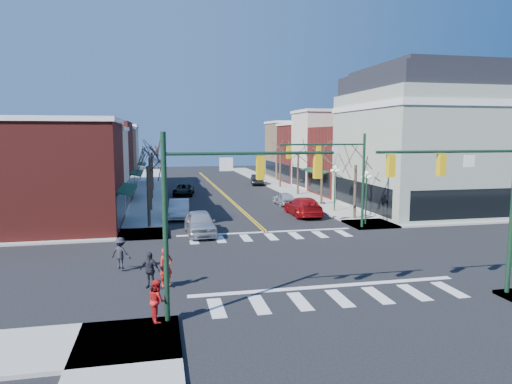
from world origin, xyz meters
TOP-DOWN VIEW (x-y plane):
  - ground at (0.00, 0.00)m, footprint 160.00×160.00m
  - sidewalk_left at (-8.75, 20.00)m, footprint 3.50×70.00m
  - sidewalk_right at (8.75, 20.00)m, footprint 3.50×70.00m
  - bldg_left_brick_a at (-15.50, 11.75)m, footprint 10.00×8.50m
  - bldg_left_stucco_a at (-15.50, 19.50)m, footprint 10.00×7.00m
  - bldg_left_brick_b at (-15.50, 27.50)m, footprint 10.00×9.00m
  - bldg_left_tan at (-15.50, 35.75)m, footprint 10.00×7.50m
  - bldg_left_stucco_b at (-15.50, 43.50)m, footprint 10.00×8.00m
  - bldg_right_brick_a at (15.50, 25.75)m, footprint 10.00×8.50m
  - bldg_right_stucco at (15.50, 33.50)m, footprint 10.00×7.00m
  - bldg_right_brick_b at (15.50, 41.00)m, footprint 10.00×8.00m
  - bldg_right_tan at (15.50, 49.00)m, footprint 10.00×8.00m
  - victorian_corner at (16.50, 14.50)m, footprint 12.25×14.25m
  - traffic_mast_near_left at (-5.55, -7.40)m, footprint 6.60×0.28m
  - traffic_mast_near_right at (5.55, -7.40)m, footprint 6.60×0.28m
  - traffic_mast_far_right at (5.55, 7.40)m, footprint 6.60×0.28m
  - lamppost_corner at (8.20, 8.50)m, footprint 0.36×0.36m
  - lamppost_midblock at (8.20, 15.00)m, footprint 0.36×0.36m
  - tree_left_a at (-8.40, 11.00)m, footprint 0.24×0.24m
  - tree_left_b at (-8.40, 19.00)m, footprint 0.24×0.24m
  - tree_left_c at (-8.40, 27.00)m, footprint 0.24×0.24m
  - tree_left_d at (-8.40, 35.00)m, footprint 0.24×0.24m
  - tree_right_a at (8.40, 11.00)m, footprint 0.24×0.24m
  - tree_right_b at (8.40, 19.00)m, footprint 0.24×0.24m
  - tree_right_c at (8.40, 27.00)m, footprint 0.24×0.24m
  - tree_right_d at (8.40, 35.00)m, footprint 0.24×0.24m
  - car_left_near at (-4.80, 8.00)m, footprint 2.11×5.04m
  - car_left_mid at (-5.97, 15.01)m, footprint 2.02×4.89m
  - car_left_far at (-4.80, 29.75)m, footprint 2.89×5.13m
  - car_right_near at (4.80, 13.81)m, footprint 2.38×5.72m
  - car_right_mid at (4.80, 20.08)m, footprint 1.68×4.00m
  - car_right_far at (6.13, 39.29)m, footprint 2.23×4.81m
  - pedestrian_red_a at (-7.37, -3.33)m, footprint 0.77×0.66m
  - pedestrian_red_b at (-7.76, -7.36)m, footprint 0.75×0.88m
  - pedestrian_dark_a at (-8.10, -3.48)m, footprint 1.05×0.84m
  - pedestrian_dark_b at (-9.64, -0.09)m, footprint 1.24×1.03m

SIDE VIEW (x-z plane):
  - ground at x=0.00m, z-range 0.00..0.00m
  - sidewalk_left at x=-8.75m, z-range 0.00..0.15m
  - sidewalk_right at x=8.75m, z-range 0.00..0.15m
  - car_right_mid at x=4.80m, z-range 0.00..1.35m
  - car_left_far at x=-4.80m, z-range 0.00..1.35m
  - car_right_far at x=6.13m, z-range 0.00..1.53m
  - car_left_mid at x=-5.97m, z-range 0.00..1.57m
  - car_right_near at x=4.80m, z-range 0.00..1.65m
  - car_left_near at x=-4.80m, z-range 0.00..1.70m
  - pedestrian_red_b at x=-7.76m, z-range 0.15..1.75m
  - pedestrian_dark_b at x=-9.64m, z-range 0.15..1.81m
  - pedestrian_dark_a at x=-8.10m, z-range 0.15..1.82m
  - pedestrian_red_a at x=-7.37m, z-range 0.15..1.93m
  - tree_left_c at x=-8.40m, z-range 0.00..4.55m
  - tree_right_a at x=8.40m, z-range 0.00..4.62m
  - tree_left_a at x=-8.40m, z-range 0.00..4.76m
  - tree_right_c at x=8.40m, z-range 0.00..4.83m
  - tree_left_d at x=-8.40m, z-range 0.00..4.90m
  - tree_right_d at x=8.40m, z-range 0.00..4.97m
  - tree_left_b at x=-8.40m, z-range 0.00..5.04m
  - tree_right_b at x=8.40m, z-range 0.00..5.18m
  - lamppost_corner at x=8.20m, z-range 0.80..5.13m
  - lamppost_midblock at x=8.20m, z-range 0.80..5.13m
  - bldg_left_stucco_a at x=-15.50m, z-range 0.00..7.50m
  - bldg_left_tan at x=-15.50m, z-range 0.00..7.80m
  - bldg_left_brick_a at x=-15.50m, z-range 0.00..8.00m
  - bldg_right_brick_a at x=15.50m, z-range 0.00..8.00m
  - bldg_left_stucco_b at x=-15.50m, z-range 0.00..8.20m
  - bldg_left_brick_b at x=-15.50m, z-range 0.00..8.50m
  - bldg_right_brick_b at x=15.50m, z-range 0.00..8.50m
  - bldg_right_tan at x=15.50m, z-range 0.00..9.00m
  - traffic_mast_near_left at x=-5.55m, z-range 1.11..8.31m
  - traffic_mast_near_right at x=5.55m, z-range 1.11..8.31m
  - traffic_mast_far_right at x=5.55m, z-range 1.11..8.31m
  - bldg_right_stucco at x=15.50m, z-range 0.00..10.00m
  - victorian_corner at x=16.50m, z-range 0.01..13.31m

